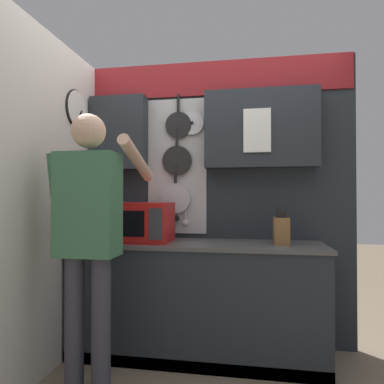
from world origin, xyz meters
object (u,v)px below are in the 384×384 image
Objects in this scene: microwave at (142,222)px; knife_block at (281,231)px; person at (89,225)px; utensil_crock at (100,230)px.

microwave is 1.61× the size of knife_block.
utensil_crock is at bearing 108.52° from person.
utensil_crock is (-1.45, 0.00, -0.02)m from knife_block.
person is at bearing -154.04° from knife_block.
microwave is 1.09m from knife_block.
microwave is 0.37m from utensil_crock.
knife_block is 0.16× the size of person.
person is (-0.16, -0.60, 0.02)m from microwave.
person is at bearing -104.64° from microwave.
microwave is 1.36× the size of utensil_crock.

